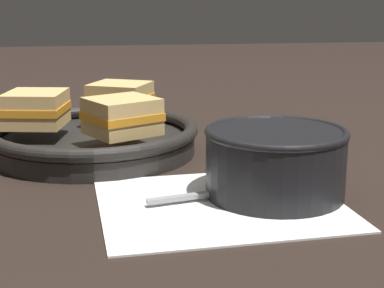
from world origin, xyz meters
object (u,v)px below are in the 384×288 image
spoon (238,190)px  sandwich_near_right (120,99)px  skillet (94,138)px  sandwich_far_left (36,109)px  sandwich_near_left (122,116)px  soup_bowl (275,158)px

spoon → sandwich_near_right: (-0.11, 0.27, 0.06)m
spoon → sandwich_near_right: bearing=100.4°
spoon → sandwich_near_right: 0.30m
skillet → sandwich_far_left: size_ratio=4.16×
sandwich_near_left → sandwich_far_left: 0.13m
sandwich_far_left → soup_bowl: bearing=-38.4°
skillet → sandwich_far_left: bearing=-179.8°
soup_bowl → sandwich_near_left: (-0.16, 0.14, 0.02)m
sandwich_near_right → sandwich_far_left: size_ratio=1.13×
skillet → sandwich_near_right: (0.04, 0.06, 0.04)m
spoon → sandwich_far_left: (-0.23, 0.21, 0.06)m
soup_bowl → sandwich_near_right: bearing=119.1°
sandwich_near_left → sandwich_far_left: bearing=148.7°
sandwich_near_left → sandwich_far_left: (-0.11, 0.07, 0.00)m
soup_bowl → sandwich_near_right: sandwich_near_right is taller
soup_bowl → sandwich_near_right: 0.32m
skillet → sandwich_near_left: 0.09m
skillet → sandwich_near_right: bearing=57.4°
spoon → skillet: 0.26m
sandwich_far_left → sandwich_near_left: bearing=-31.3°
skillet → sandwich_near_left: sandwich_near_left is taller
soup_bowl → sandwich_near_left: size_ratio=1.42×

